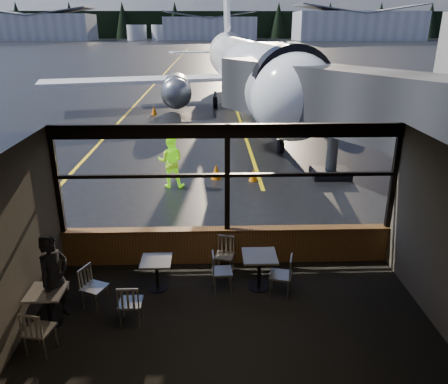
{
  "coord_description": "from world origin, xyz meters",
  "views": [
    {
      "loc": [
        -0.39,
        -9.62,
        5.55
      ],
      "look_at": [
        -0.04,
        1.0,
        1.5
      ],
      "focal_mm": 35.0,
      "sensor_mm": 36.0,
      "label": 1
    }
  ],
  "objects_px": {
    "cafe_table_mid": "(157,274)",
    "cafe_table_left": "(49,308)",
    "chair_near_w": "(222,272)",
    "cone_extra": "(253,175)",
    "ground_crew": "(171,161)",
    "cone_nose": "(216,171)",
    "airliner": "(248,31)",
    "chair_mid_s": "(131,303)",
    "jet_bridge": "(323,123)",
    "chair_mid_w": "(94,288)",
    "chair_near_e": "(280,276)",
    "chair_near_n": "(224,256)",
    "cone_wing": "(154,110)",
    "chair_left_s": "(39,330)",
    "passenger": "(55,278)",
    "cafe_table_near": "(259,271)"
  },
  "relations": [
    {
      "from": "chair_near_w",
      "to": "cone_extra",
      "type": "height_order",
      "value": "chair_near_w"
    },
    {
      "from": "jet_bridge",
      "to": "passenger",
      "type": "bearing_deg",
      "value": -132.87
    },
    {
      "from": "cafe_table_left",
      "to": "chair_mid_w",
      "type": "relative_size",
      "value": 0.81
    },
    {
      "from": "cafe_table_mid",
      "to": "cone_nose",
      "type": "distance_m",
      "value": 7.7
    },
    {
      "from": "airliner",
      "to": "cafe_table_mid",
      "type": "distance_m",
      "value": 23.44
    },
    {
      "from": "jet_bridge",
      "to": "cone_nose",
      "type": "bearing_deg",
      "value": 166.3
    },
    {
      "from": "chair_mid_s",
      "to": "chair_mid_w",
      "type": "distance_m",
      "value": 1.01
    },
    {
      "from": "airliner",
      "to": "passenger",
      "type": "xyz_separation_m",
      "value": [
        -5.71,
        -23.59,
        -4.29
      ]
    },
    {
      "from": "cafe_table_left",
      "to": "passenger",
      "type": "relative_size",
      "value": 0.42
    },
    {
      "from": "chair_near_w",
      "to": "cone_extra",
      "type": "bearing_deg",
      "value": 166.16
    },
    {
      "from": "airliner",
      "to": "passenger",
      "type": "height_order",
      "value": "airliner"
    },
    {
      "from": "chair_near_w",
      "to": "cone_nose",
      "type": "bearing_deg",
      "value": 177.01
    },
    {
      "from": "chair_mid_s",
      "to": "cone_wing",
      "type": "relative_size",
      "value": 1.68
    },
    {
      "from": "chair_near_w",
      "to": "cone_wing",
      "type": "height_order",
      "value": "chair_near_w"
    },
    {
      "from": "cafe_table_mid",
      "to": "chair_near_w",
      "type": "height_order",
      "value": "chair_near_w"
    },
    {
      "from": "cafe_table_near",
      "to": "cafe_table_mid",
      "type": "height_order",
      "value": "cafe_table_near"
    },
    {
      "from": "chair_near_e",
      "to": "chair_left_s",
      "type": "relative_size",
      "value": 1.01
    },
    {
      "from": "chair_near_e",
      "to": "chair_near_n",
      "type": "distance_m",
      "value": 1.52
    },
    {
      "from": "chair_near_n",
      "to": "cone_nose",
      "type": "relative_size",
      "value": 1.59
    },
    {
      "from": "chair_mid_w",
      "to": "cone_nose",
      "type": "height_order",
      "value": "chair_mid_w"
    },
    {
      "from": "cafe_table_left",
      "to": "chair_near_e",
      "type": "xyz_separation_m",
      "value": [
        4.7,
        0.86,
        0.1
      ]
    },
    {
      "from": "cafe_table_mid",
      "to": "cone_nose",
      "type": "relative_size",
      "value": 1.28
    },
    {
      "from": "jet_bridge",
      "to": "chair_mid_w",
      "type": "distance_m",
      "value": 9.91
    },
    {
      "from": "cafe_table_left",
      "to": "cone_extra",
      "type": "distance_m",
      "value": 9.72
    },
    {
      "from": "jet_bridge",
      "to": "chair_mid_s",
      "type": "height_order",
      "value": "jet_bridge"
    },
    {
      "from": "cafe_table_near",
      "to": "cone_extra",
      "type": "relative_size",
      "value": 1.81
    },
    {
      "from": "chair_near_w",
      "to": "chair_left_s",
      "type": "bearing_deg",
      "value": -63.1
    },
    {
      "from": "chair_near_w",
      "to": "chair_near_n",
      "type": "xyz_separation_m",
      "value": [
        0.08,
        0.7,
        -0.0
      ]
    },
    {
      "from": "cafe_table_mid",
      "to": "chair_mid_w",
      "type": "relative_size",
      "value": 0.78
    },
    {
      "from": "cafe_table_near",
      "to": "cone_nose",
      "type": "relative_size",
      "value": 1.44
    },
    {
      "from": "cafe_table_mid",
      "to": "chair_mid_w",
      "type": "height_order",
      "value": "chair_mid_w"
    },
    {
      "from": "chair_near_n",
      "to": "cone_nose",
      "type": "xyz_separation_m",
      "value": [
        -0.09,
        6.94,
        -0.17
      ]
    },
    {
      "from": "chair_mid_s",
      "to": "chair_near_e",
      "type": "bearing_deg",
      "value": 15.98
    },
    {
      "from": "cafe_table_mid",
      "to": "cafe_table_left",
      "type": "distance_m",
      "value": 2.31
    },
    {
      "from": "chair_near_e",
      "to": "cone_extra",
      "type": "distance_m",
      "value": 7.58
    },
    {
      "from": "ground_crew",
      "to": "cone_extra",
      "type": "xyz_separation_m",
      "value": [
        3.06,
        0.51,
        -0.73
      ]
    },
    {
      "from": "airliner",
      "to": "chair_near_w",
      "type": "relative_size",
      "value": 36.97
    },
    {
      "from": "cafe_table_mid",
      "to": "ground_crew",
      "type": "xyz_separation_m",
      "value": [
        -0.22,
        6.74,
        0.59
      ]
    },
    {
      "from": "chair_left_s",
      "to": "passenger",
      "type": "distance_m",
      "value": 1.1
    },
    {
      "from": "jet_bridge",
      "to": "cone_extra",
      "type": "height_order",
      "value": "jet_bridge"
    },
    {
      "from": "chair_left_s",
      "to": "cafe_table_near",
      "type": "bearing_deg",
      "value": 38.27
    },
    {
      "from": "chair_near_e",
      "to": "chair_near_w",
      "type": "xyz_separation_m",
      "value": [
        -1.26,
        0.24,
        -0.02
      ]
    },
    {
      "from": "chair_mid_s",
      "to": "cone_wing",
      "type": "xyz_separation_m",
      "value": [
        -2.12,
        21.94,
        -0.19
      ]
    },
    {
      "from": "jet_bridge",
      "to": "chair_mid_s",
      "type": "bearing_deg",
      "value": -125.41
    },
    {
      "from": "chair_near_w",
      "to": "cone_extra",
      "type": "distance_m",
      "value": 7.47
    },
    {
      "from": "cafe_table_mid",
      "to": "cone_extra",
      "type": "xyz_separation_m",
      "value": [
        2.85,
        7.25,
        -0.14
      ]
    },
    {
      "from": "airliner",
      "to": "chair_mid_s",
      "type": "relative_size",
      "value": 35.98
    },
    {
      "from": "cafe_table_near",
      "to": "ground_crew",
      "type": "distance_m",
      "value": 7.23
    },
    {
      "from": "chair_mid_s",
      "to": "cone_extra",
      "type": "relative_size",
      "value": 2.07
    },
    {
      "from": "cafe_table_left",
      "to": "chair_mid_w",
      "type": "xyz_separation_m",
      "value": [
        0.77,
        0.53,
        0.09
      ]
    }
  ]
}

